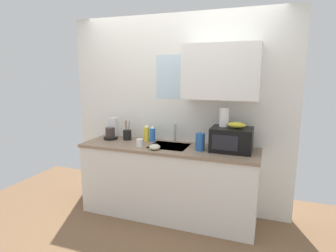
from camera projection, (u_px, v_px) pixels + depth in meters
name	position (u px, v px, depth m)	size (l,w,h in m)	color
kitchen_wall_assembly	(184.00, 106.00, 3.55)	(2.94, 0.42, 2.50)	white
counter_unit	(168.00, 180.00, 3.47)	(2.17, 0.63, 0.90)	white
sink_faucet	(175.00, 133.00, 3.58)	(0.03, 0.03, 0.24)	#B2B5BA
microwave	(232.00, 140.00, 3.15)	(0.46, 0.35, 0.27)	black
banana_bunch	(237.00, 125.00, 3.10)	(0.20, 0.11, 0.07)	gold
paper_towel_roll	(224.00, 117.00, 3.19)	(0.11, 0.11, 0.22)	white
coffee_maker	(112.00, 131.00, 3.75)	(0.19, 0.21, 0.28)	black
dish_soap_bottle_blue	(153.00, 134.00, 3.61)	(0.07, 0.07, 0.21)	blue
dish_soap_bottle_yellow	(147.00, 133.00, 3.63)	(0.07, 0.07, 0.22)	yellow
cereal_canister	(200.00, 142.00, 3.18)	(0.10, 0.10, 0.20)	#2659A5
mug_white	(140.00, 143.00, 3.35)	(0.08, 0.08, 0.10)	white
utensil_crock	(127.00, 135.00, 3.69)	(0.11, 0.11, 0.27)	black
small_bowl	(155.00, 147.00, 3.23)	(0.13, 0.13, 0.07)	beige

